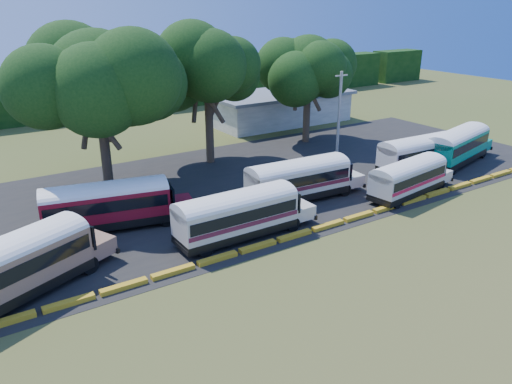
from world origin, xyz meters
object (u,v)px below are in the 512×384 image
bus_red (110,202)px  bus_cream_west (239,212)px  bus_white_red (409,176)px  tree_west (97,81)px  bus_beige (11,265)px  bus_teal (458,144)px

bus_red → bus_cream_west: (6.77, -6.34, -0.06)m
bus_white_red → tree_west: (-20.68, 13.66, 7.71)m
bus_beige → bus_cream_west: (14.02, -0.18, -0.16)m
bus_beige → tree_west: tree_west is taller
bus_cream_west → bus_white_red: 15.85m
bus_white_red → bus_teal: bearing=9.3°
bus_red → bus_teal: (33.54, -3.81, 0.08)m
bus_red → tree_west: (1.92, 6.48, 7.48)m
bus_red → bus_white_red: 23.71m
bus_red → bus_white_red: size_ratio=1.12×
bus_white_red → bus_teal: (10.94, 3.37, 0.31)m
bus_red → bus_white_red: bus_red is taller
bus_beige → bus_red: bus_beige is taller
bus_beige → bus_red: bearing=16.0°
bus_red → bus_teal: bearing=5.4°
bus_teal → tree_west: bearing=148.3°
tree_west → bus_red: bearing=-106.5°
bus_beige → bus_teal: size_ratio=0.99×
bus_teal → bus_beige: bearing=169.6°
bus_cream_west → tree_west: size_ratio=0.77×
bus_beige → bus_red: 9.52m
bus_cream_west → bus_red: bearing=136.6°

